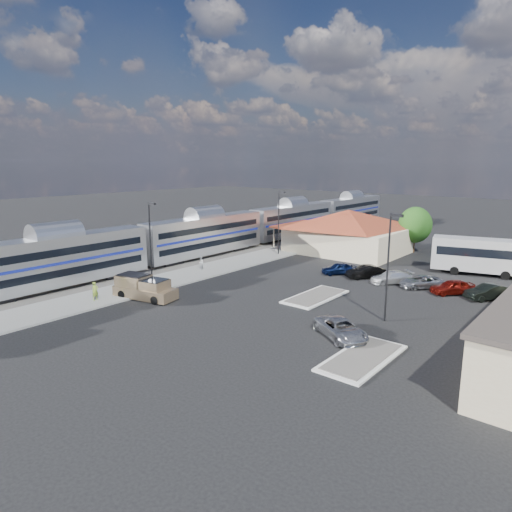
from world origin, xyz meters
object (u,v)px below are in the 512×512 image
Objects in this scene: suv at (341,329)px; coach_bus at (494,255)px; pickup_truck at (145,288)px; station_depot at (347,231)px.

coach_bus is at bearing 22.38° from suv.
suv is 28.21m from coach_bus.
station_depot is at bearing -19.17° from pickup_truck.
station_depot is at bearing 58.60° from suv.
suv is at bearing -93.08° from pickup_truck.
station_depot is 33.55m from suv.
coach_bus is at bearing -5.11° from station_depot.
coach_bus is (4.16, 27.85, 1.72)m from suv.
suv is at bearing -62.27° from station_depot.
pickup_truck is 39.05m from coach_bus.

